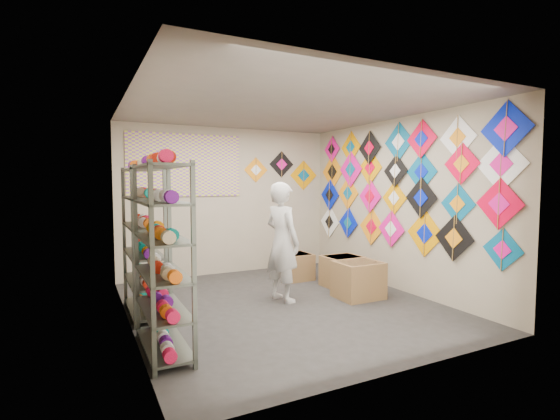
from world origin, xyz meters
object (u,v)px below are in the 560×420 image
shelf_rack_front (162,258)px  shopkeeper (282,242)px  carton_b (342,271)px  carton_c (296,266)px  shelf_rack_back (143,241)px  carton_a (358,280)px

shelf_rack_front → shopkeeper: shelf_rack_front is taller
carton_b → carton_c: carton_b is taller
shelf_rack_front → shelf_rack_back: bearing=90.0°
carton_b → carton_c: (-0.44, 0.76, -0.02)m
shelf_rack_front → shopkeeper: 2.13m
carton_c → carton_a: bearing=-80.9°
shelf_rack_front → carton_a: bearing=12.7°
shopkeeper → carton_a: bearing=-123.5°
shelf_rack_back → carton_a: shelf_rack_back is taller
carton_a → carton_b: bearing=75.3°
shopkeeper → carton_c: (0.81, 1.05, -0.63)m
shopkeeper → carton_c: shopkeeper is taller
carton_b → carton_c: size_ratio=1.16×
shelf_rack_front → carton_b: size_ratio=3.15×
carton_a → carton_b: carton_a is taller
shopkeeper → carton_a: 1.27m
shelf_rack_front → shelf_rack_back: same height
shelf_rack_front → carton_a: 3.07m
shelf_rack_back → carton_c: 2.87m
carton_a → carton_c: 1.44m
carton_a → carton_c: bearing=100.9°
shopkeeper → carton_b: bearing=-91.4°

